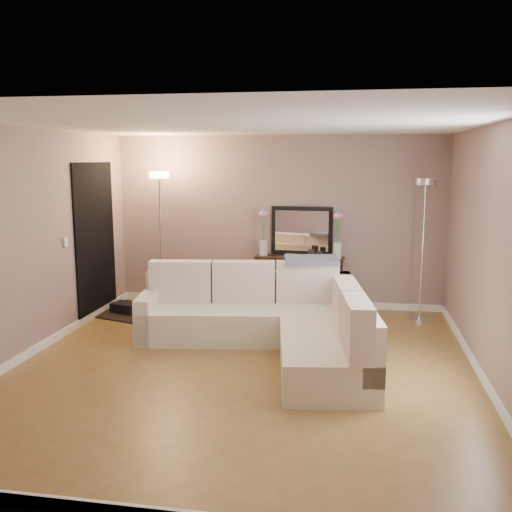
% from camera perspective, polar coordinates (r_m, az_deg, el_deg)
% --- Properties ---
extents(floor, '(5.00, 5.50, 0.01)m').
position_cam_1_polar(floor, '(6.35, -1.27, -11.10)').
color(floor, olive).
rests_on(floor, ground).
extents(ceiling, '(5.00, 5.50, 0.01)m').
position_cam_1_polar(ceiling, '(5.95, -1.36, 13.12)').
color(ceiling, white).
rests_on(ceiling, ground).
extents(wall_back, '(5.00, 0.02, 2.60)m').
position_cam_1_polar(wall_back, '(8.71, 2.22, 3.45)').
color(wall_back, gray).
rests_on(wall_back, ground).
extents(wall_front, '(5.00, 0.02, 2.60)m').
position_cam_1_polar(wall_front, '(3.41, -10.42, -6.67)').
color(wall_front, gray).
rests_on(wall_front, ground).
extents(wall_left, '(0.02, 5.50, 2.60)m').
position_cam_1_polar(wall_left, '(6.95, -22.08, 1.13)').
color(wall_left, gray).
rests_on(wall_left, ground).
extents(wall_right, '(0.02, 5.50, 2.60)m').
position_cam_1_polar(wall_right, '(6.05, 22.69, -0.09)').
color(wall_right, gray).
rests_on(wall_right, ground).
extents(baseboard_back, '(5.00, 0.03, 0.10)m').
position_cam_1_polar(baseboard_back, '(8.91, 2.15, -4.59)').
color(baseboard_back, white).
rests_on(baseboard_back, ground).
extents(baseboard_left, '(0.03, 5.50, 0.10)m').
position_cam_1_polar(baseboard_left, '(7.21, -21.27, -8.74)').
color(baseboard_left, white).
rests_on(baseboard_left, ground).
extents(baseboard_right, '(0.03, 5.50, 0.10)m').
position_cam_1_polar(baseboard_right, '(6.36, 21.72, -11.24)').
color(baseboard_right, white).
rests_on(baseboard_right, ground).
extents(doorway, '(0.02, 1.20, 2.20)m').
position_cam_1_polar(doorway, '(8.43, -15.75, 1.51)').
color(doorway, black).
rests_on(doorway, ground).
extents(switch_plate, '(0.02, 0.08, 0.12)m').
position_cam_1_polar(switch_plate, '(7.67, -18.51, 1.34)').
color(switch_plate, white).
rests_on(switch_plate, ground).
extents(sectional_sofa, '(3.02, 2.67, 0.94)m').
position_cam_1_polar(sectional_sofa, '(6.85, 1.88, -6.41)').
color(sectional_sofa, beige).
rests_on(sectional_sofa, floor).
extents(throw_blanket, '(0.74, 0.52, 0.09)m').
position_cam_1_polar(throw_blanket, '(7.37, 5.60, -0.40)').
color(throw_blanket, slate).
rests_on(throw_blanket, sectional_sofa).
extents(console_table, '(1.33, 0.44, 0.81)m').
position_cam_1_polar(console_table, '(8.58, 3.82, -2.37)').
color(console_table, black).
rests_on(console_table, floor).
extents(leaning_mirror, '(0.93, 0.11, 0.73)m').
position_cam_1_polar(leaning_mirror, '(8.61, 4.60, 2.54)').
color(leaning_mirror, black).
rests_on(leaning_mirror, console_table).
extents(table_decor, '(0.56, 0.13, 0.13)m').
position_cam_1_polar(table_decor, '(8.46, 4.33, 0.09)').
color(table_decor, orange).
rests_on(table_decor, console_table).
extents(flower_vase_left, '(0.15, 0.13, 0.69)m').
position_cam_1_polar(flower_vase_left, '(8.57, 0.74, 1.99)').
color(flower_vase_left, silver).
rests_on(flower_vase_left, console_table).
extents(flower_vase_right, '(0.15, 0.13, 0.69)m').
position_cam_1_polar(flower_vase_right, '(8.39, 8.16, 1.72)').
color(flower_vase_right, silver).
rests_on(flower_vase_right, console_table).
extents(floor_lamp_lit, '(0.36, 0.36, 2.06)m').
position_cam_1_polar(floor_lamp_lit, '(8.59, -9.54, 4.26)').
color(floor_lamp_lit, silver).
rests_on(floor_lamp_lit, floor).
extents(floor_lamp_unlit, '(0.31, 0.31, 1.99)m').
position_cam_1_polar(floor_lamp_unlit, '(8.15, 16.44, 3.36)').
color(floor_lamp_unlit, silver).
rests_on(floor_lamp_unlit, floor).
extents(charcoal_rug, '(1.57, 1.34, 0.02)m').
position_cam_1_polar(charcoal_rug, '(8.60, -11.40, -5.58)').
color(charcoal_rug, black).
rests_on(charcoal_rug, floor).
extents(black_bag, '(0.44, 0.36, 0.25)m').
position_cam_1_polar(black_bag, '(8.66, -12.90, -5.37)').
color(black_bag, black).
rests_on(black_bag, charcoal_rug).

